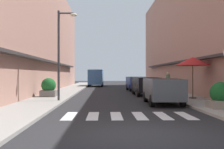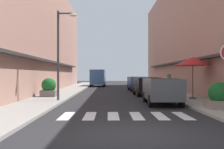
{
  "view_description": "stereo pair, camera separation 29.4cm",
  "coord_description": "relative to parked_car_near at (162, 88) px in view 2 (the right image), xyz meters",
  "views": [
    {
      "loc": [
        -0.95,
        -7.81,
        1.7
      ],
      "look_at": [
        -0.43,
        11.69,
        1.69
      ],
      "focal_mm": 43.87,
      "sensor_mm": 36.0,
      "label": 1
    },
    {
      "loc": [
        -0.66,
        -7.81,
        1.7
      ],
      "look_at": [
        -0.43,
        11.69,
        1.69
      ],
      "focal_mm": 43.87,
      "sensor_mm": 36.0,
      "label": 2
    }
  ],
  "objects": [
    {
      "name": "ground_plane",
      "position": [
        -2.34,
        9.3,
        -0.92
      ],
      "size": [
        92.92,
        92.92,
        0.0
      ],
      "primitive_type": "plane",
      "color": "#232326"
    },
    {
      "name": "sidewalk_left",
      "position": [
        -7.01,
        9.3,
        -0.86
      ],
      "size": [
        2.58,
        59.13,
        0.12
      ],
      "primitive_type": "cube",
      "color": "gray",
      "rests_on": "ground_plane"
    },
    {
      "name": "sidewalk_right",
      "position": [
        2.34,
        9.3,
        -0.86
      ],
      "size": [
        2.58,
        59.13,
        0.12
      ],
      "primitive_type": "cube",
      "color": "#9E998E",
      "rests_on": "ground_plane"
    },
    {
      "name": "building_row_left",
      "position": [
        -10.8,
        10.42,
        4.79
      ],
      "size": [
        5.5,
        40.01,
        11.43
      ],
      "color": "#A87A6B",
      "rests_on": "ground_plane"
    },
    {
      "name": "building_row_right",
      "position": [
        6.12,
        10.42,
        5.03
      ],
      "size": [
        5.5,
        40.01,
        11.91
      ],
      "color": "#A87A6B",
      "rests_on": "ground_plane"
    },
    {
      "name": "crosswalk",
      "position": [
        -2.34,
        -4.26,
        -0.92
      ],
      "size": [
        5.2,
        2.2,
        0.01
      ],
      "color": "silver",
      "rests_on": "ground_plane"
    },
    {
      "name": "parked_car_near",
      "position": [
        0.0,
        0.0,
        0.0
      ],
      "size": [
        1.89,
        4.16,
        1.47
      ],
      "color": "#4C5156",
      "rests_on": "ground_plane"
    },
    {
      "name": "parked_car_mid",
      "position": [
        0.0,
        6.42,
        -0.0
      ],
      "size": [
        1.92,
        4.01,
        1.47
      ],
      "color": "black",
      "rests_on": "ground_plane"
    },
    {
      "name": "parked_car_far",
      "position": [
        -0.0,
        12.83,
        0.0
      ],
      "size": [
        1.92,
        4.2,
        1.47
      ],
      "color": "navy",
      "rests_on": "ground_plane"
    },
    {
      "name": "delivery_van",
      "position": [
        -4.53,
        23.61,
        0.48
      ],
      "size": [
        2.1,
        5.44,
        2.37
      ],
      "color": "#33598C",
      "rests_on": "ground_plane"
    },
    {
      "name": "street_lamp",
      "position": [
        -5.91,
        1.34,
        2.53
      ],
      "size": [
        1.19,
        0.28,
        5.47
      ],
      "color": "#38383D",
      "rests_on": "sidewalk_left"
    },
    {
      "name": "cafe_umbrella",
      "position": [
        2.53,
        2.48,
        1.63
      ],
      "size": [
        2.32,
        2.32,
        2.72
      ],
      "color": "#262626",
      "rests_on": "sidewalk_right"
    },
    {
      "name": "planter_corner",
      "position": [
        2.15,
        -2.76,
        -0.24
      ],
      "size": [
        1.1,
        1.1,
        1.22
      ],
      "color": "gray",
      "rests_on": "sidewalk_right"
    },
    {
      "name": "planter_midblock",
      "position": [
        -7.29,
        4.22,
        -0.18
      ],
      "size": [
        1.08,
        1.08,
        1.32
      ],
      "color": "slate",
      "rests_on": "sidewalk_left"
    },
    {
      "name": "pedestrian_walking_near",
      "position": [
        2.22,
        8.18,
        0.15
      ],
      "size": [
        0.34,
        0.34,
        1.79
      ],
      "rotation": [
        0.0,
        0.0,
        0.62
      ],
      "color": "#282B33",
      "rests_on": "sidewalk_right"
    }
  ]
}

